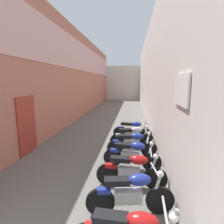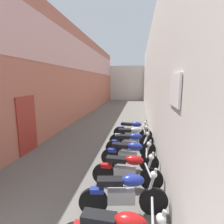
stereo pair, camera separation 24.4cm
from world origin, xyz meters
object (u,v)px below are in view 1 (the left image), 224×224
motorcycle_fourth (132,154)px  motorcycle_fifth (132,143)px  motorcycle_sixth (132,136)px  motorcycle_third (132,169)px  motorcycle_second (131,192)px  motorcycle_seventh (133,130)px

motorcycle_fourth → motorcycle_fifth: same height
motorcycle_fourth → motorcycle_sixth: bearing=90.0°
motorcycle_third → motorcycle_sixth: size_ratio=1.00×
motorcycle_second → motorcycle_seventh: bearing=90.0°
motorcycle_fourth → motorcycle_sixth: size_ratio=1.00×
motorcycle_third → motorcycle_fourth: (-0.00, 0.99, 0.00)m
motorcycle_fifth → motorcycle_third: bearing=-90.0°
motorcycle_fourth → motorcycle_seventh: bearing=90.0°
motorcycle_third → motorcycle_fourth: size_ratio=1.01×
motorcycle_fourth → motorcycle_seventh: same height
motorcycle_fifth → motorcycle_sixth: 0.87m
motorcycle_fourth → motorcycle_second: bearing=-90.0°
motorcycle_second → motorcycle_fifth: bearing=90.0°
motorcycle_second → motorcycle_seventh: (0.00, 4.81, 0.00)m
motorcycle_second → motorcycle_fourth: 1.96m
motorcycle_fourth → motorcycle_seventh: size_ratio=1.00×
motorcycle_third → motorcycle_fourth: 0.99m
motorcycle_sixth → motorcycle_seventh: same height
motorcycle_sixth → motorcycle_seventh: bearing=90.0°
motorcycle_fourth → motorcycle_fifth: 0.96m
motorcycle_third → motorcycle_seventh: bearing=90.0°
motorcycle_third → motorcycle_sixth: same height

